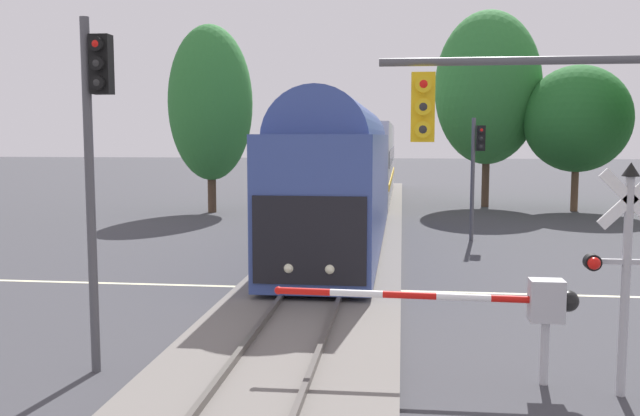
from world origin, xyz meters
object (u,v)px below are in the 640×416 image
Objects in this scene: crossing_signal_mast at (628,255)px; elm_centre_background at (488,88)px; commuter_train at (359,163)px; oak_behind_train at (211,103)px; traffic_signal_far_side at (477,159)px; oak_far_right at (577,119)px; traffic_signal_median at (95,139)px; crossing_gate_near at (516,303)px; traffic_signal_near_right at (593,139)px.

elm_centre_background is (1.34, 30.32, 4.63)m from crossing_signal_mast.
commuter_train is at bearing 103.48° from crossing_signal_mast.
oak_behind_train reaches higher than commuter_train.
traffic_signal_far_side is 16.12m from oak_behind_train.
commuter_train is 12.72m from oak_far_right.
traffic_signal_median reaches higher than commuter_train.
traffic_signal_far_side is at bearing -98.17° from elm_centre_background.
crossing_gate_near is 1.92m from crossing_signal_mast.
traffic_signal_median is 18.42m from traffic_signal_far_side.
elm_centre_background is (10.14, 30.20, 2.81)m from traffic_signal_median.
elm_centre_background is at bearing 71.44° from traffic_signal_median.
oak_far_right is at bearing -22.74° from elm_centre_background.
traffic_signal_median is 8.02m from traffic_signal_near_right.
oak_far_right is 5.35m from elm_centre_background.
elm_centre_background is at bearing 41.88° from commuter_train.
crossing_signal_mast is 29.13m from oak_far_right.
crossing_gate_near is 0.64× the size of oak_far_right.
commuter_train is at bearing -138.12° from elm_centre_background.
oak_far_right reaches higher than crossing_gate_near.
crossing_signal_mast is at bearing -92.52° from elm_centre_background.
oak_behind_train is at bearing 169.91° from commuter_train.
crossing_gate_near is 3.22m from traffic_signal_near_right.
crossing_signal_mast reaches higher than crossing_gate_near.
elm_centre_background is (15.21, 4.90, 1.02)m from oak_behind_train.
oak_behind_train is at bearing 146.35° from traffic_signal_far_side.
oak_behind_train reaches higher than oak_far_right.
oak_behind_train reaches higher than crossing_gate_near.
commuter_train is 6.64× the size of traffic_signal_median.
crossing_gate_near is 7.69m from traffic_signal_median.
traffic_signal_near_right is (7.93, -1.17, 0.02)m from traffic_signal_median.
oak_behind_train is (-12.25, 25.00, 4.54)m from crossing_gate_near.
elm_centre_background is (2.21, 31.38, 2.80)m from traffic_signal_near_right.
oak_far_right reaches higher than commuter_train.
traffic_signal_far_side is (-0.63, 16.60, 0.97)m from crossing_signal_mast.
crossing_signal_mast is 0.37× the size of oak_behind_train.
traffic_signal_near_right is 31.58m from elm_centre_background.
traffic_signal_median reaches higher than crossing_gate_near.
crossing_signal_mast is 0.33× the size of elm_centre_background.
elm_centre_background reaches higher than commuter_train.
oak_behind_train is at bearing 116.10° from crossing_gate_near.
traffic_signal_far_side is 13.62m from oak_far_right.
crossing_gate_near is at bearing 165.60° from crossing_signal_mast.
traffic_signal_median is 0.77× the size of oak_far_right.
traffic_signal_median is 1.13× the size of traffic_signal_near_right.
crossing_gate_near is at bearing -93.51° from traffic_signal_far_side.
commuter_train is 4.07× the size of oak_behind_train.
oak_behind_train is at bearing 118.63° from crossing_signal_mast.
traffic_signal_near_right is at bearing -63.85° from oak_behind_train.
traffic_signal_median is (-3.06, -23.85, 1.34)m from commuter_train.
oak_behind_train is 16.01m from elm_centre_background.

